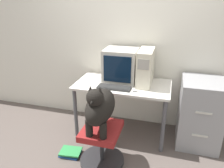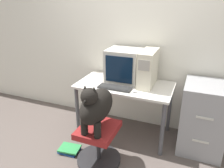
% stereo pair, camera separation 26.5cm
% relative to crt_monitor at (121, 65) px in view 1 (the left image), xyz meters
% --- Properties ---
extents(ground_plane, '(12.00, 12.00, 0.00)m').
position_rel_crt_monitor_xyz_m(ground_plane, '(0.06, -0.46, -0.97)').
color(ground_plane, '#564C47').
extents(wall_back, '(8.00, 0.05, 2.60)m').
position_rel_crt_monitor_xyz_m(wall_back, '(0.06, 0.28, 0.33)').
color(wall_back, silver).
rests_on(wall_back, ground_plane).
extents(desk, '(1.26, 0.68, 0.75)m').
position_rel_crt_monitor_xyz_m(desk, '(0.06, -0.12, -0.32)').
color(desk, silver).
rests_on(desk, ground_plane).
extents(crt_monitor, '(0.44, 0.41, 0.44)m').
position_rel_crt_monitor_xyz_m(crt_monitor, '(0.00, 0.00, 0.00)').
color(crt_monitor, '#B7B2A8').
rests_on(crt_monitor, desk).
extents(pc_tower, '(0.18, 0.47, 0.46)m').
position_rel_crt_monitor_xyz_m(pc_tower, '(0.34, -0.03, 0.01)').
color(pc_tower, beige).
rests_on(pc_tower, desk).
extents(keyboard, '(0.42, 0.16, 0.03)m').
position_rel_crt_monitor_xyz_m(keyboard, '(-0.01, -0.31, -0.21)').
color(keyboard, '#2D2D2D').
rests_on(keyboard, desk).
extents(computer_mouse, '(0.07, 0.05, 0.03)m').
position_rel_crt_monitor_xyz_m(computer_mouse, '(0.26, -0.33, -0.20)').
color(computer_mouse, silver).
rests_on(computer_mouse, desk).
extents(office_chair, '(0.52, 0.52, 0.47)m').
position_rel_crt_monitor_xyz_m(office_chair, '(-0.02, -0.79, -0.72)').
color(office_chair, '#262628').
rests_on(office_chair, ground_plane).
extents(dog, '(0.28, 0.58, 0.57)m').
position_rel_crt_monitor_xyz_m(dog, '(-0.02, -0.83, -0.22)').
color(dog, black).
rests_on(dog, office_chair).
extents(filing_cabinet, '(0.52, 0.59, 0.88)m').
position_rel_crt_monitor_xyz_m(filing_cabinet, '(1.07, -0.07, -0.53)').
color(filing_cabinet, gray).
rests_on(filing_cabinet, ground_plane).
extents(book_stack_floor, '(0.28, 0.22, 0.06)m').
position_rel_crt_monitor_xyz_m(book_stack_floor, '(-0.44, -0.78, -0.94)').
color(book_stack_floor, '#1E4C9E').
rests_on(book_stack_floor, ground_plane).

